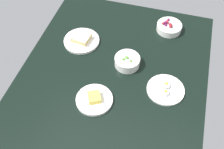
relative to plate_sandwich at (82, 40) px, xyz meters
The scene contains 6 objects.
dining_table 32.13cm from the plate_sandwich, 50.22° to the left, with size 125.49×99.46×4.00cm, color black.
plate_sandwich is the anchor object (origin of this frame).
plate_cheese 42.39cm from the plate_sandwich, 28.41° to the left, with size 18.54×18.54×4.43cm.
bowl_peas 31.84cm from the plate_sandwich, 71.92° to the left, with size 14.08×14.08×6.58cm.
plate_eggs 57.55cm from the plate_sandwich, 68.16° to the left, with size 19.39×19.39×4.33cm.
bowl_berries 53.97cm from the plate_sandwich, 116.69° to the left, with size 15.28×15.28×6.27cm.
Camera 1 is at (84.75, 24.04, 119.04)cm, focal length 43.43 mm.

